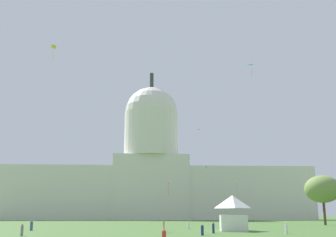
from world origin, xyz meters
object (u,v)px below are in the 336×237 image
person_tan_near_tent (164,225)px  kite_cyan_high (251,67)px  person_grey_mid_left (22,231)px  capitol_building (151,174)px  kite_red_low (169,185)px  person_tan_lawn_far_right (231,225)px  kite_yellow_high (54,47)px  person_navy_near_tree_west (213,228)px  person_denim_near_tree_east (31,226)px  person_navy_aisle_center (202,230)px  tree_east_far (323,189)px  event_tent (233,213)px  kite_white_low (236,182)px  person_white_edge_east (188,225)px  kite_turquoise_mid (206,169)px  kite_pink_mid (199,130)px  person_white_back_left (286,229)px

person_tan_near_tent → kite_cyan_high: kite_cyan_high is taller
person_grey_mid_left → person_tan_near_tent: (19.70, 22.61, 0.09)m
capitol_building → kite_cyan_high: (24.98, -86.38, 21.10)m
person_tan_near_tent → kite_red_low: (4.93, 63.13, 11.43)m
person_tan_lawn_far_right → person_tan_near_tent: (-13.05, -1.98, 0.08)m
kite_red_low → kite_yellow_high: 63.80m
capitol_building → person_navy_near_tree_west: 130.03m
person_denim_near_tree_east → person_navy_aisle_center: bearing=3.4°
person_tan_lawn_far_right → person_tan_near_tent: 13.20m
tree_east_far → capitol_building: bearing=115.6°
person_tan_near_tent → event_tent: bearing=16.4°
person_navy_near_tree_west → person_tan_near_tent: bearing=-154.4°
tree_east_far → kite_yellow_high: (-67.36, -8.65, 33.18)m
person_tan_near_tent → kite_white_low: (30.06, 71.35, 13.22)m
person_white_edge_east → person_tan_near_tent: person_tan_near_tent is taller
person_navy_near_tree_west → kite_white_low: bearing=170.0°
kite_cyan_high → kite_turquoise_mid: bearing=-54.7°
person_tan_lawn_far_right → kite_pink_mid: 85.09m
capitol_building → person_denim_near_tree_east: capitol_building is taller
person_grey_mid_left → kite_pink_mid: kite_pink_mid is taller
capitol_building → kite_pink_mid: capitol_building is taller
capitol_building → kite_yellow_high: size_ratio=41.28×
person_denim_near_tree_east → kite_pink_mid: kite_pink_mid is taller
person_denim_near_tree_east → kite_cyan_high: 69.48m
person_navy_aisle_center → person_white_edge_east: bearing=14.5°
person_tan_lawn_far_right → kite_pink_mid: (4.96, 77.89, 33.89)m
person_denim_near_tree_east → person_tan_lawn_far_right: (35.93, 7.16, -0.07)m
person_navy_aisle_center → kite_turquoise_mid: 97.15m
capitol_building → kite_yellow_high: (-25.68, -95.49, 21.82)m
person_denim_near_tree_east → person_white_edge_east: bearing=48.6°
capitol_building → tree_east_far: 96.99m
person_denim_near_tree_east → kite_turquoise_mid: 89.25m
capitol_building → person_navy_near_tree_west: size_ratio=91.93×
tree_east_far → person_white_back_left: (-24.65, -43.01, -8.13)m
capitol_building → event_tent: (11.39, -119.83, -17.22)m
person_tan_lawn_far_right → person_white_edge_east: (-8.36, -1.31, -0.03)m
person_navy_near_tree_west → kite_white_low: kite_white_low is taller
kite_turquoise_mid → kite_yellow_high: bearing=-175.5°
kite_red_low → kite_turquoise_mid: size_ratio=1.06×
kite_cyan_high → kite_pink_mid: bearing=-54.5°
person_denim_near_tree_east → person_tan_near_tent: 23.46m
person_white_edge_east → person_white_back_left: (12.19, -19.20, 0.04)m
person_navy_aisle_center → kite_cyan_high: kite_cyan_high is taller
kite_cyan_high → kite_pink_mid: size_ratio=2.47×
event_tent → person_tan_near_tent: 14.27m
event_tent → person_tan_near_tent: bearing=150.6°
person_tan_near_tent → kite_pink_mid: size_ratio=1.30×
event_tent → person_navy_near_tree_west: event_tent is taller
tree_east_far → kite_red_low: 53.34m
person_white_edge_east → person_white_back_left: 22.74m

